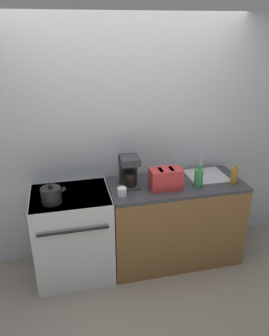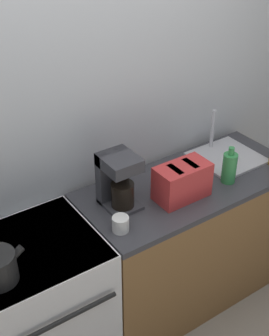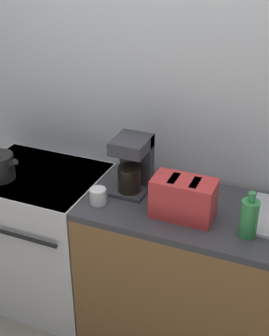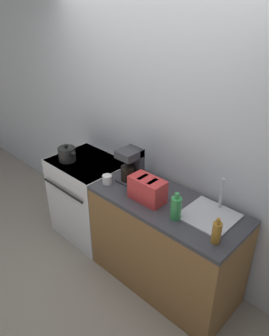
% 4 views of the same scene
% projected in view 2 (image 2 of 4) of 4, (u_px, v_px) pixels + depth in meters
% --- Properties ---
extents(wall_back, '(8.00, 0.05, 2.60)m').
position_uv_depth(wall_back, '(86.00, 121.00, 2.58)').
color(wall_back, silver).
rests_on(wall_back, ground_plane).
extents(stove, '(0.74, 0.64, 0.91)m').
position_uv_depth(stove, '(34.00, 313.00, 2.50)').
color(stove, silver).
rests_on(stove, ground_plane).
extents(counter_block, '(1.36, 0.61, 0.91)m').
position_uv_depth(counter_block, '(186.00, 240.00, 3.02)').
color(counter_block, brown).
rests_on(counter_block, ground_plane).
extents(toaster, '(0.31, 0.17, 0.20)m').
position_uv_depth(toaster, '(182.00, 181.00, 2.59)').
color(toaster, red).
rests_on(toaster, counter_block).
extents(coffee_maker, '(0.18, 0.21, 0.31)m').
position_uv_depth(coffee_maker, '(117.00, 179.00, 2.50)').
color(coffee_maker, '#333338').
rests_on(coffee_maker, counter_block).
extents(sink_tray, '(0.40, 0.39, 0.28)m').
position_uv_depth(sink_tray, '(226.00, 156.00, 2.99)').
color(sink_tray, '#B7B7BC').
rests_on(sink_tray, counter_block).
extents(bottle_green, '(0.08, 0.08, 0.23)m').
position_uv_depth(bottle_green, '(229.00, 167.00, 2.72)').
color(bottle_green, '#338C47').
rests_on(bottle_green, counter_block).
extents(cup_white, '(0.09, 0.09, 0.08)m').
position_uv_depth(cup_white, '(121.00, 224.00, 2.37)').
color(cup_white, white).
rests_on(cup_white, counter_block).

